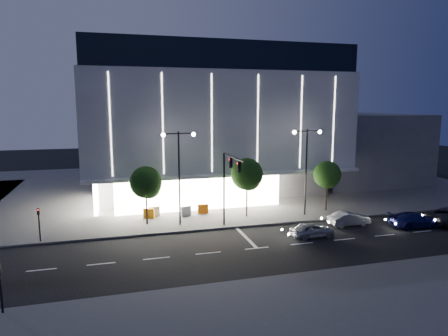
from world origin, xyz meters
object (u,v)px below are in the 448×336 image
traffic_mast (228,177)px  barrier_a (149,214)px  street_lamp_west (179,164)px  barrier_c (203,209)px  ped_signal_far (39,221)px  car_third (415,220)px  tree_right (327,176)px  car_second (349,219)px  tree_mid (247,176)px  car_lead (312,230)px  street_lamp_east (306,159)px  ped_signal_near (0,283)px  barrier_d (186,211)px  tree_left (146,184)px  barrier_b (154,212)px

traffic_mast → barrier_a: (-6.68, 5.56, -4.38)m
street_lamp_west → barrier_c: bearing=47.2°
ped_signal_far → car_third: (33.24, -4.69, -1.19)m
street_lamp_west → tree_right: 16.19m
car_second → barrier_c: car_second is taller
traffic_mast → tree_right: traffic_mast is taller
tree_mid → car_lead: 8.87m
street_lamp_east → ped_signal_near: street_lamp_east is taller
barrier_a → barrier_d: bearing=19.0°
tree_right → tree_mid: bearing=180.0°
traffic_mast → tree_left: traffic_mast is taller
barrier_a → car_third: bearing=0.0°
tree_left → car_third: bearing=-16.6°
car_second → barrier_c: 14.58m
tree_left → car_second: (18.56, -5.09, -3.37)m
tree_left → car_lead: 15.71m
tree_mid → barrier_a: 10.55m
tree_mid → car_third: 16.35m
barrier_d → barrier_b: bearing=152.2°
traffic_mast → barrier_c: (-1.07, 5.82, -4.38)m
ped_signal_near → car_second: (27.59, 9.43, -1.22)m
ped_signal_near → barrier_b: size_ratio=2.73×
ped_signal_near → barrier_b: ped_signal_near is taller
tree_left → barrier_d: tree_left is taller
street_lamp_east → street_lamp_west: bearing=180.0°
ped_signal_near → car_lead: 23.70m
tree_right → barrier_a: (-18.71, 1.88, -3.23)m
ped_signal_far → barrier_a: 10.38m
traffic_mast → ped_signal_far: bearing=175.9°
ped_signal_near → tree_mid: tree_mid is taller
barrier_b → car_lead: bearing=-47.7°
tree_left → car_second: tree_left is taller
street_lamp_west → car_second: 16.96m
traffic_mast → tree_mid: 4.82m
traffic_mast → tree_left: 7.95m
street_lamp_west → ped_signal_far: (-12.00, -1.50, -4.07)m
ped_signal_far → tree_right: size_ratio=0.54×
traffic_mast → car_second: (11.59, -1.41, -4.36)m
ped_signal_near → tree_right: 31.63m
tree_right → car_second: tree_right is taller
traffic_mast → street_lamp_west: size_ratio=0.79×
tree_right → car_third: (5.21, -7.21, -3.18)m
street_lamp_west → tree_left: bearing=161.1°
tree_mid → street_lamp_east: bearing=-9.7°
street_lamp_east → tree_right: bearing=18.6°
ped_signal_near → tree_mid: 24.06m
ped_signal_near → barrier_a: (9.32, 16.40, -1.24)m
street_lamp_east → tree_mid: size_ratio=1.46×
barrier_c → barrier_d: bearing=-163.6°
tree_right → barrier_d: tree_right is taller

